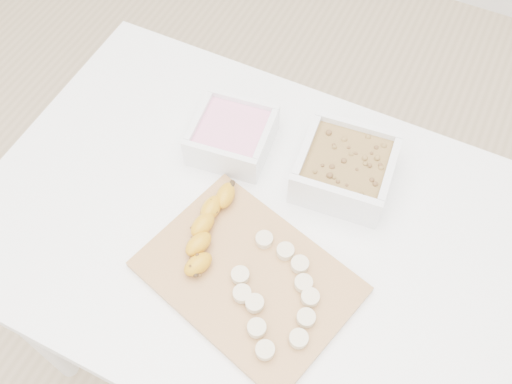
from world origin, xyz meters
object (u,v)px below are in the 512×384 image
at_px(table, 249,245).
at_px(bowl_granola, 345,168).
at_px(cutting_board, 248,277).
at_px(banana, 208,230).
at_px(bowl_yogurt, 232,135).

height_order(table, bowl_granola, bowl_granola).
bearing_deg(cutting_board, banana, 158.17).
relative_size(bowl_granola, cutting_board, 0.54).
bearing_deg(banana, bowl_granola, 55.31).
distance_m(table, bowl_granola, 0.24).
bearing_deg(cutting_board, bowl_yogurt, 122.60).
bearing_deg(bowl_granola, banana, -127.36).
distance_m(cutting_board, banana, 0.11).
distance_m(bowl_granola, cutting_board, 0.27).
relative_size(table, bowl_yogurt, 6.05).
relative_size(bowl_granola, banana, 0.99).
height_order(bowl_granola, cutting_board, bowl_granola).
bearing_deg(table, cutting_board, -64.02).
height_order(bowl_yogurt, bowl_granola, bowl_granola).
xyz_separation_m(table, banana, (-0.05, -0.06, 0.13)).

